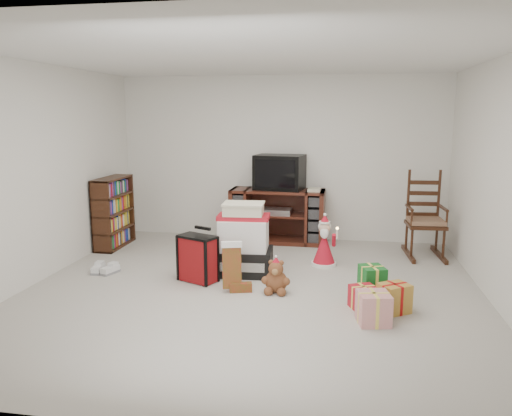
{
  "coord_description": "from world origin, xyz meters",
  "views": [
    {
      "loc": [
        0.94,
        -5.13,
        1.92
      ],
      "look_at": [
        -0.05,
        0.6,
        0.82
      ],
      "focal_mm": 35.0,
      "sensor_mm": 36.0,
      "label": 1
    }
  ],
  "objects_px": {
    "rocking_chair": "(425,226)",
    "sneaker_pair": "(104,269)",
    "santa_figurine": "(324,246)",
    "crt_television": "(280,172)",
    "gift_pile": "(244,244)",
    "mrs_claus_figurine": "(251,245)",
    "tv_stand": "(277,216)",
    "bookshelf": "(114,213)",
    "red_suitcase": "(198,258)",
    "teddy_bear": "(276,278)",
    "gift_cluster": "(370,296)"
  },
  "relations": [
    {
      "from": "red_suitcase",
      "to": "santa_figurine",
      "type": "bearing_deg",
      "value": 56.07
    },
    {
      "from": "bookshelf",
      "to": "sneaker_pair",
      "type": "distance_m",
      "value": 1.36
    },
    {
      "from": "mrs_claus_figurine",
      "to": "gift_pile",
      "type": "bearing_deg",
      "value": -88.33
    },
    {
      "from": "santa_figurine",
      "to": "crt_television",
      "type": "distance_m",
      "value": 1.57
    },
    {
      "from": "mrs_claus_figurine",
      "to": "gift_cluster",
      "type": "height_order",
      "value": "mrs_claus_figurine"
    },
    {
      "from": "red_suitcase",
      "to": "gift_cluster",
      "type": "distance_m",
      "value": 2.0
    },
    {
      "from": "santa_figurine",
      "to": "sneaker_pair",
      "type": "xyz_separation_m",
      "value": [
        -2.64,
        -0.78,
        -0.21
      ]
    },
    {
      "from": "crt_television",
      "to": "rocking_chair",
      "type": "bearing_deg",
      "value": -2.62
    },
    {
      "from": "bookshelf",
      "to": "sneaker_pair",
      "type": "relative_size",
      "value": 3.18
    },
    {
      "from": "gift_cluster",
      "to": "teddy_bear",
      "type": "bearing_deg",
      "value": 163.6
    },
    {
      "from": "bookshelf",
      "to": "rocking_chair",
      "type": "relative_size",
      "value": 0.84
    },
    {
      "from": "sneaker_pair",
      "to": "crt_television",
      "type": "bearing_deg",
      "value": 48.38
    },
    {
      "from": "gift_pile",
      "to": "crt_television",
      "type": "xyz_separation_m",
      "value": [
        0.23,
        1.64,
        0.69
      ]
    },
    {
      "from": "mrs_claus_figurine",
      "to": "sneaker_pair",
      "type": "xyz_separation_m",
      "value": [
        -1.68,
        -0.84,
        -0.17
      ]
    },
    {
      "from": "tv_stand",
      "to": "red_suitcase",
      "type": "distance_m",
      "value": 2.1
    },
    {
      "from": "rocking_chair",
      "to": "sneaker_pair",
      "type": "distance_m",
      "value": 4.27
    },
    {
      "from": "bookshelf",
      "to": "crt_television",
      "type": "bearing_deg",
      "value": 16.75
    },
    {
      "from": "teddy_bear",
      "to": "santa_figurine",
      "type": "height_order",
      "value": "santa_figurine"
    },
    {
      "from": "bookshelf",
      "to": "tv_stand",
      "type": "bearing_deg",
      "value": 16.15
    },
    {
      "from": "rocking_chair",
      "to": "red_suitcase",
      "type": "xyz_separation_m",
      "value": [
        -2.75,
        -1.61,
        -0.14
      ]
    },
    {
      "from": "sneaker_pair",
      "to": "gift_cluster",
      "type": "bearing_deg",
      "value": -7.42
    },
    {
      "from": "gift_pile",
      "to": "crt_television",
      "type": "bearing_deg",
      "value": 78.33
    },
    {
      "from": "gift_cluster",
      "to": "crt_television",
      "type": "xyz_separation_m",
      "value": [
        -1.24,
        2.52,
        0.93
      ]
    },
    {
      "from": "rocking_chair",
      "to": "teddy_bear",
      "type": "relative_size",
      "value": 3.37
    },
    {
      "from": "gift_pile",
      "to": "red_suitcase",
      "type": "bearing_deg",
      "value": -144.77
    },
    {
      "from": "gift_pile",
      "to": "red_suitcase",
      "type": "relative_size",
      "value": 1.34
    },
    {
      "from": "rocking_chair",
      "to": "mrs_claus_figurine",
      "type": "xyz_separation_m",
      "value": [
        -2.3,
        -0.66,
        -0.2
      ]
    },
    {
      "from": "red_suitcase",
      "to": "rocking_chair",
      "type": "bearing_deg",
      "value": 54.38
    },
    {
      "from": "gift_pile",
      "to": "red_suitcase",
      "type": "height_order",
      "value": "gift_pile"
    },
    {
      "from": "teddy_bear",
      "to": "crt_television",
      "type": "xyz_separation_m",
      "value": [
        -0.25,
        2.23,
        0.9
      ]
    },
    {
      "from": "tv_stand",
      "to": "rocking_chair",
      "type": "distance_m",
      "value": 2.12
    },
    {
      "from": "rocking_chair",
      "to": "bookshelf",
      "type": "bearing_deg",
      "value": 179.87
    },
    {
      "from": "bookshelf",
      "to": "teddy_bear",
      "type": "distance_m",
      "value": 3.03
    },
    {
      "from": "rocking_chair",
      "to": "mrs_claus_figurine",
      "type": "height_order",
      "value": "rocking_chair"
    },
    {
      "from": "tv_stand",
      "to": "bookshelf",
      "type": "relative_size",
      "value": 1.39
    },
    {
      "from": "rocking_chair",
      "to": "mrs_claus_figurine",
      "type": "bearing_deg",
      "value": -167.77
    },
    {
      "from": "gift_cluster",
      "to": "crt_television",
      "type": "height_order",
      "value": "crt_television"
    },
    {
      "from": "rocking_chair",
      "to": "sneaker_pair",
      "type": "xyz_separation_m",
      "value": [
        -3.98,
        -1.5,
        -0.37
      ]
    },
    {
      "from": "santa_figurine",
      "to": "gift_pile",
      "type": "bearing_deg",
      "value": -152.08
    },
    {
      "from": "gift_pile",
      "to": "sneaker_pair",
      "type": "distance_m",
      "value": 1.75
    },
    {
      "from": "sneaker_pair",
      "to": "santa_figurine",
      "type": "bearing_deg",
      "value": 19.79
    },
    {
      "from": "santa_figurine",
      "to": "teddy_bear",
      "type": "bearing_deg",
      "value": -113.61
    },
    {
      "from": "tv_stand",
      "to": "mrs_claus_figurine",
      "type": "relative_size",
      "value": 2.54
    },
    {
      "from": "tv_stand",
      "to": "sneaker_pair",
      "type": "distance_m",
      "value": 2.7
    },
    {
      "from": "tv_stand",
      "to": "bookshelf",
      "type": "xyz_separation_m",
      "value": [
        -2.32,
        -0.67,
        0.09
      ]
    },
    {
      "from": "teddy_bear",
      "to": "mrs_claus_figurine",
      "type": "xyz_separation_m",
      "value": [
        -0.49,
        1.15,
        0.05
      ]
    },
    {
      "from": "gift_pile",
      "to": "gift_cluster",
      "type": "height_order",
      "value": "gift_pile"
    },
    {
      "from": "santa_figurine",
      "to": "rocking_chair",
      "type": "bearing_deg",
      "value": 28.38
    },
    {
      "from": "gift_pile",
      "to": "mrs_claus_figurine",
      "type": "height_order",
      "value": "gift_pile"
    },
    {
      "from": "rocking_chair",
      "to": "crt_television",
      "type": "xyz_separation_m",
      "value": [
        -2.06,
        0.42,
        0.65
      ]
    }
  ]
}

